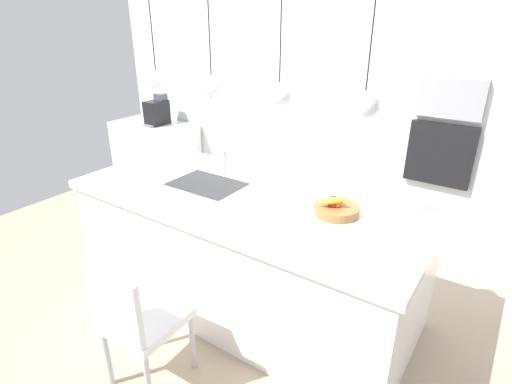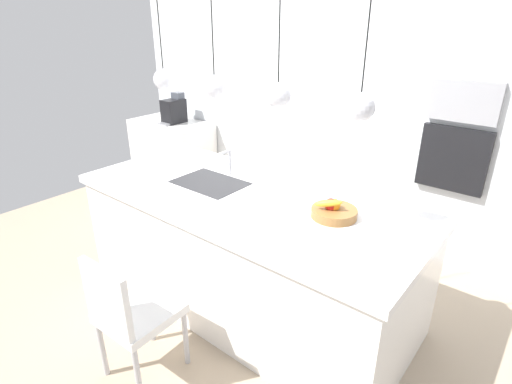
{
  "view_description": "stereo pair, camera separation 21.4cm",
  "coord_description": "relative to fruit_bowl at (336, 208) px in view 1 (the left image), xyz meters",
  "views": [
    {
      "loc": [
        1.62,
        -2.2,
        2.17
      ],
      "look_at": [
        0.1,
        0.0,
        1.0
      ],
      "focal_mm": 28.35,
      "sensor_mm": 36.0,
      "label": 1
    },
    {
      "loc": [
        1.79,
        -2.07,
        2.17
      ],
      "look_at": [
        0.1,
        0.0,
        1.0
      ],
      "focal_mm": 28.35,
      "sensor_mm": 36.0,
      "label": 2
    }
  ],
  "objects": [
    {
      "name": "pendant_light_left",
      "position": [
        -1.52,
        -0.09,
        0.72
      ],
      "size": [
        0.17,
        0.17,
        0.77
      ],
      "color": "silver"
    },
    {
      "name": "oven",
      "position": [
        0.34,
        1.49,
        0.04
      ],
      "size": [
        0.56,
        0.08,
        0.56
      ],
      "primitive_type": "cube",
      "color": "black",
      "rests_on": "back_wall"
    },
    {
      "name": "coffee_machine",
      "position": [
        -2.99,
        1.19,
        0.06
      ],
      "size": [
        0.2,
        0.35,
        0.38
      ],
      "color": "black",
      "rests_on": "side_counter"
    },
    {
      "name": "side_counter",
      "position": [
        -3.08,
        1.19,
        -0.55
      ],
      "size": [
        1.1,
        0.6,
        0.89
      ],
      "primitive_type": "cube",
      "color": "white",
      "rests_on": "ground"
    },
    {
      "name": "sink_basin",
      "position": [
        -1.05,
        -0.09,
        -0.05
      ],
      "size": [
        0.56,
        0.4,
        0.02
      ],
      "primitive_type": "cube",
      "color": "#2D2D30",
      "rests_on": "kitchen_island"
    },
    {
      "name": "back_wall",
      "position": [
        -0.68,
        1.56,
        0.3
      ],
      "size": [
        6.0,
        0.1,
        2.6
      ],
      "primitive_type": "cube",
      "color": "white",
      "rests_on": "ground"
    },
    {
      "name": "faucet",
      "position": [
        -1.05,
        0.12,
        0.1
      ],
      "size": [
        0.02,
        0.17,
        0.22
      ],
      "color": "silver",
      "rests_on": "kitchen_island"
    },
    {
      "name": "pendant_light_center_left",
      "position": [
        -0.96,
        -0.09,
        0.72
      ],
      "size": [
        0.17,
        0.17,
        0.77
      ],
      "color": "silver"
    },
    {
      "name": "pendant_light_right",
      "position": [
        0.15,
        -0.09,
        0.72
      ],
      "size": [
        0.17,
        0.17,
        0.77
      ],
      "color": "silver"
    },
    {
      "name": "chair_near",
      "position": [
        -0.73,
        -1.12,
        -0.49
      ],
      "size": [
        0.43,
        0.46,
        0.91
      ],
      "color": "silver",
      "rests_on": "ground"
    },
    {
      "name": "floor",
      "position": [
        -0.68,
        -0.09,
        -1.0
      ],
      "size": [
        6.6,
        6.6,
        0.0
      ],
      "primitive_type": "plane",
      "color": "tan",
      "rests_on": "ground"
    },
    {
      "name": "pendant_light_center_right",
      "position": [
        -0.4,
        -0.09,
        0.72
      ],
      "size": [
        0.17,
        0.17,
        0.77
      ],
      "color": "silver"
    },
    {
      "name": "microwave",
      "position": [
        0.34,
        1.49,
        0.54
      ],
      "size": [
        0.54,
        0.08,
        0.34
      ],
      "primitive_type": "cube",
      "color": "#9E9EA3",
      "rests_on": "back_wall"
    },
    {
      "name": "kitchen_island",
      "position": [
        -0.68,
        -0.09,
        -0.52
      ],
      "size": [
        2.68,
        1.15,
        0.95
      ],
      "color": "white",
      "rests_on": "ground"
    },
    {
      "name": "fruit_bowl",
      "position": [
        0.0,
        0.0,
        0.0
      ],
      "size": [
        0.3,
        0.3,
        0.15
      ],
      "color": "#9E6B38",
      "rests_on": "kitchen_island"
    }
  ]
}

